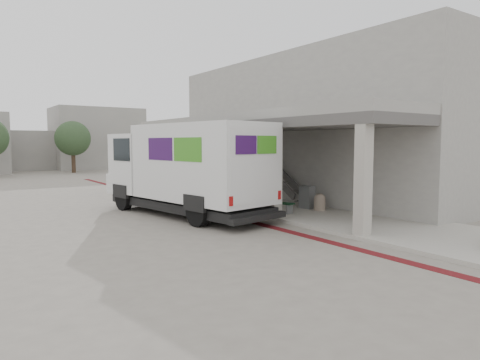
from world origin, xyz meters
TOP-DOWN VIEW (x-y plane):
  - ground at (0.00, 0.00)m, footprint 120.00×120.00m
  - bike_lane_stripe at (1.00, 2.00)m, footprint 0.35×40.00m
  - sidewalk at (4.00, 0.00)m, footprint 4.40×28.00m
  - transit_building at (6.83, 4.50)m, footprint 7.60×17.00m
  - distant_backdrop at (-2.84, 35.89)m, footprint 28.00×10.00m
  - tree_mid at (2.00, 30.00)m, footprint 3.20×3.20m
  - tree_right at (10.00, 29.00)m, footprint 3.20×3.20m
  - fedex_truck at (-0.22, 3.13)m, footprint 3.78×8.44m
  - bench at (2.60, 1.16)m, footprint 0.77×1.74m
  - bollard_near at (4.32, 0.43)m, footprint 0.45×0.45m
  - bollard_far at (2.10, 0.64)m, footprint 0.44×0.44m
  - utility_cabinet at (4.30, 1.12)m, footprint 0.48×0.60m

SIDE VIEW (x-z plane):
  - ground at x=0.00m, z-range 0.00..0.00m
  - bike_lane_stripe at x=1.00m, z-range 0.00..0.01m
  - sidewalk at x=4.00m, z-range 0.00..0.12m
  - bench at x=2.60m, z-range 0.21..0.61m
  - bollard_far at x=2.10m, z-range 0.12..0.78m
  - bollard_near at x=4.32m, z-range 0.12..0.80m
  - utility_cabinet at x=4.30m, z-range 0.12..1.04m
  - fedex_truck at x=-0.22m, z-range 0.11..3.59m
  - distant_backdrop at x=-2.84m, z-range -0.55..5.95m
  - tree_mid at x=2.00m, z-range 0.78..5.58m
  - tree_right at x=10.00m, z-range 0.78..5.58m
  - transit_building at x=6.83m, z-range -0.10..6.90m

